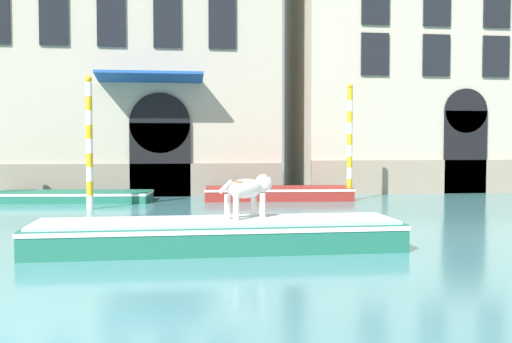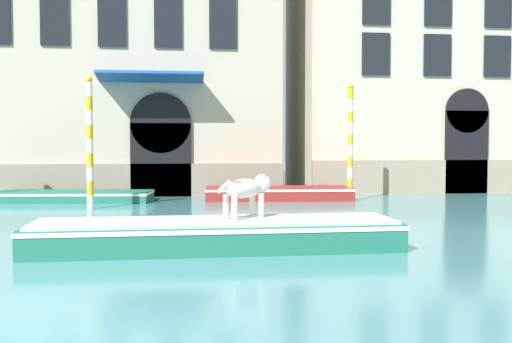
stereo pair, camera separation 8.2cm
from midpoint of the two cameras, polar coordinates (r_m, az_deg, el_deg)
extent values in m
cube|color=gray|center=(22.94, -13.57, -0.83)|extent=(12.80, 0.16, 1.25)
cube|color=black|center=(22.78, -9.21, 1.10)|extent=(2.26, 0.14, 2.77)
cylinder|color=black|center=(22.78, -9.24, 4.58)|extent=(2.26, 0.14, 2.26)
cube|color=black|center=(23.67, -18.81, 13.74)|extent=(1.03, 0.10, 2.03)
cube|color=black|center=(23.36, -13.73, 13.96)|extent=(1.03, 0.10, 2.03)
cube|color=black|center=(23.24, -8.55, 14.07)|extent=(1.03, 0.10, 2.03)
cube|color=black|center=(23.29, -3.35, 14.07)|extent=(1.03, 0.10, 2.03)
cube|color=#1E4C99|center=(22.27, -10.17, 8.88)|extent=(3.83, 1.40, 0.29)
cube|color=#BCB29E|center=(28.65, 16.55, 12.69)|extent=(12.58, 6.00, 14.06)
cube|color=gray|center=(25.48, 19.14, -0.45)|extent=(12.58, 0.16, 1.34)
cube|color=black|center=(25.44, 19.20, 1.76)|extent=(1.77, 0.14, 3.31)
cylinder|color=black|center=(25.47, 19.26, 5.48)|extent=(1.77, 0.14, 1.77)
cube|color=black|center=(24.26, 11.16, 10.91)|extent=(1.11, 0.10, 1.64)
cube|color=black|center=(25.16, 16.69, 10.55)|extent=(1.11, 0.10, 1.64)
cube|color=black|center=(26.27, 21.79, 10.13)|extent=(1.11, 0.10, 1.64)
cube|color=black|center=(24.62, 11.20, 15.44)|extent=(1.11, 0.10, 1.64)
cube|color=black|center=(25.51, 16.76, 14.93)|extent=(1.11, 0.10, 1.64)
cube|color=black|center=(26.60, 21.87, 14.33)|extent=(1.11, 0.10, 1.64)
cube|color=#1E6651|center=(11.40, -3.90, -6.16)|extent=(6.97, 1.69, 0.51)
cube|color=white|center=(11.38, -3.90, -5.19)|extent=(7.00, 1.72, 0.08)
cube|color=#B2B7BC|center=(11.36, -3.91, -4.74)|extent=(6.76, 1.56, 0.06)
cylinder|color=silver|center=(11.83, -0.42, -3.14)|extent=(0.12, 0.12, 0.47)
cylinder|color=silver|center=(11.63, 0.42, -3.24)|extent=(0.12, 0.12, 0.47)
cylinder|color=silver|center=(11.41, -2.94, -3.36)|extent=(0.12, 0.12, 0.47)
cylinder|color=silver|center=(11.21, -2.11, -3.47)|extent=(0.12, 0.12, 0.47)
ellipsoid|color=silver|center=(11.49, -1.24, -1.63)|extent=(0.93, 0.80, 0.37)
ellipsoid|color=brown|center=(11.39, -1.75, -1.15)|extent=(0.46, 0.43, 0.13)
sphere|color=silver|center=(11.79, 0.54, -1.11)|extent=(0.35, 0.35, 0.35)
cone|color=brown|center=(11.86, 0.23, -0.45)|extent=(0.10, 0.10, 0.14)
cone|color=brown|center=(11.71, 0.85, -0.49)|extent=(0.10, 0.10, 0.14)
cylinder|color=silver|center=(11.18, -3.13, -1.47)|extent=(0.30, 0.24, 0.25)
cube|color=#1E6651|center=(21.61, -17.16, -2.28)|extent=(5.44, 2.30, 0.35)
cube|color=white|center=(21.60, -17.16, -1.98)|extent=(5.47, 2.34, 0.08)
cube|color=#B2B7BC|center=(21.61, -17.16, -2.33)|extent=(3.03, 1.62, 0.32)
cube|color=maroon|center=(21.41, 1.97, -2.09)|extent=(5.27, 2.18, 0.44)
cube|color=white|center=(21.40, 1.97, -1.65)|extent=(5.30, 2.21, 0.08)
cube|color=#8C7251|center=(21.42, 1.97, -2.14)|extent=(2.92, 1.57, 0.40)
cylinder|color=white|center=(21.06, 8.77, -2.27)|extent=(0.18, 0.18, 0.39)
cylinder|color=gold|center=(21.03, 8.77, -1.22)|extent=(0.18, 0.18, 0.39)
cylinder|color=white|center=(21.00, 8.78, -0.16)|extent=(0.18, 0.18, 0.39)
cylinder|color=gold|center=(20.99, 8.79, 0.90)|extent=(0.18, 0.18, 0.39)
cylinder|color=white|center=(20.98, 8.80, 1.97)|extent=(0.18, 0.18, 0.39)
cylinder|color=gold|center=(20.98, 8.81, 3.03)|extent=(0.18, 0.18, 0.39)
cylinder|color=white|center=(20.98, 8.81, 4.09)|extent=(0.18, 0.18, 0.39)
cylinder|color=gold|center=(21.00, 8.82, 5.16)|extent=(0.18, 0.18, 0.39)
cylinder|color=white|center=(21.02, 8.83, 6.22)|extent=(0.18, 0.18, 0.39)
cylinder|color=gold|center=(21.04, 8.84, 7.27)|extent=(0.18, 0.18, 0.39)
sphere|color=gold|center=(21.07, 8.84, 8.02)|extent=(0.19, 0.19, 0.19)
cylinder|color=white|center=(18.93, -15.64, -2.84)|extent=(0.20, 0.20, 0.43)
cylinder|color=gold|center=(18.89, -15.66, -1.55)|extent=(0.20, 0.20, 0.43)
cylinder|color=white|center=(18.87, -15.68, -0.25)|extent=(0.20, 0.20, 0.43)
cylinder|color=gold|center=(18.85, -15.69, 1.05)|extent=(0.20, 0.20, 0.43)
cylinder|color=white|center=(18.84, -15.71, 2.35)|extent=(0.20, 0.20, 0.43)
cylinder|color=gold|center=(18.85, -15.73, 3.65)|extent=(0.20, 0.20, 0.43)
cylinder|color=white|center=(18.86, -15.74, 4.95)|extent=(0.20, 0.20, 0.43)
cylinder|color=gold|center=(18.88, -15.76, 6.25)|extent=(0.20, 0.20, 0.43)
cylinder|color=white|center=(18.91, -15.78, 7.54)|extent=(0.20, 0.20, 0.43)
sphere|color=gold|center=(18.94, -15.79, 8.46)|extent=(0.21, 0.21, 0.21)
camera|label=1|loc=(0.04, -90.14, -0.01)|focal=42.00mm
camera|label=2|loc=(0.04, 89.86, 0.01)|focal=42.00mm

